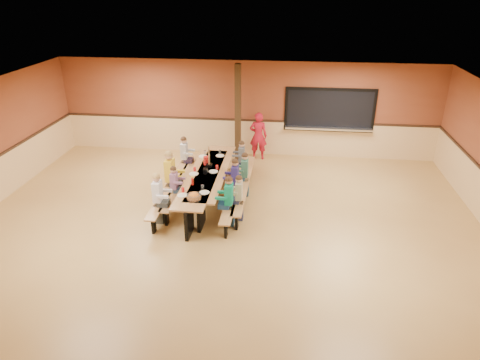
# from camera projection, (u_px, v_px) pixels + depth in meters

# --- Properties ---
(ground) EXTENTS (12.00, 12.00, 0.00)m
(ground) POSITION_uv_depth(u_px,v_px,m) (223.00, 232.00, 9.72)
(ground) COLOR #A0763C
(ground) RESTS_ON ground
(room_envelope) EXTENTS (12.04, 10.04, 3.02)m
(room_envelope) POSITION_uv_depth(u_px,v_px,m) (223.00, 206.00, 9.42)
(room_envelope) COLOR brown
(room_envelope) RESTS_ON ground
(kitchen_pass_through) EXTENTS (2.78, 0.28, 1.38)m
(kitchen_pass_through) POSITION_uv_depth(u_px,v_px,m) (329.00, 112.00, 13.27)
(kitchen_pass_through) COLOR black
(kitchen_pass_through) RESTS_ON ground
(structural_post) EXTENTS (0.18, 0.18, 3.00)m
(structural_post) POSITION_uv_depth(u_px,v_px,m) (238.00, 114.00, 13.06)
(structural_post) COLOR black
(structural_post) RESTS_ON ground
(cafeteria_table_main) EXTENTS (1.91, 3.70, 0.74)m
(cafeteria_table_main) POSITION_uv_depth(u_px,v_px,m) (202.00, 184.00, 10.82)
(cafeteria_table_main) COLOR #A57341
(cafeteria_table_main) RESTS_ON ground
(cafeteria_table_second) EXTENTS (1.91, 3.70, 0.74)m
(cafeteria_table_second) POSITION_uv_depth(u_px,v_px,m) (213.00, 178.00, 11.14)
(cafeteria_table_second) COLOR #A57341
(cafeteria_table_second) RESTS_ON ground
(seated_child_white_left) EXTENTS (0.39, 0.32, 1.24)m
(seated_child_white_left) POSITION_uv_depth(u_px,v_px,m) (158.00, 199.00, 9.89)
(seated_child_white_left) COLOR white
(seated_child_white_left) RESTS_ON ground
(seated_adult_yellow) EXTENTS (0.44, 0.36, 1.36)m
(seated_adult_yellow) POSITION_uv_depth(u_px,v_px,m) (170.00, 177.00, 10.85)
(seated_adult_yellow) COLOR yellow
(seated_adult_yellow) RESTS_ON ground
(seated_child_grey_left) EXTENTS (0.36, 0.30, 1.20)m
(seated_child_grey_left) POSITION_uv_depth(u_px,v_px,m) (185.00, 157.00, 12.26)
(seated_child_grey_left) COLOR silver
(seated_child_grey_left) RESTS_ON ground
(seated_child_teal_right) EXTENTS (0.38, 0.31, 1.22)m
(seated_child_teal_right) POSITION_uv_depth(u_px,v_px,m) (229.00, 201.00, 9.79)
(seated_child_teal_right) COLOR #0C8360
(seated_child_teal_right) RESTS_ON ground
(seated_child_navy_right) EXTENTS (0.37, 0.30, 1.21)m
(seated_child_navy_right) POSITION_uv_depth(u_px,v_px,m) (235.00, 182.00, 10.76)
(seated_child_navy_right) COLOR navy
(seated_child_navy_right) RESTS_ON ground
(seated_child_char_right) EXTENTS (0.34, 0.27, 1.14)m
(seated_child_char_right) POSITION_uv_depth(u_px,v_px,m) (242.00, 160.00, 12.11)
(seated_child_char_right) COLOR #51555C
(seated_child_char_right) RESTS_ON ground
(seated_child_purple_sec) EXTENTS (0.32, 0.26, 1.12)m
(seated_child_purple_sec) POSITION_uv_depth(u_px,v_px,m) (174.00, 188.00, 10.55)
(seated_child_purple_sec) COLOR #8B5D81
(seated_child_purple_sec) RESTS_ON ground
(seated_child_green_sec) EXTENTS (0.36, 0.29, 1.19)m
(seated_child_green_sec) POSITION_uv_depth(u_px,v_px,m) (245.00, 175.00, 11.17)
(seated_child_green_sec) COLOR #316350
(seated_child_green_sec) RESTS_ON ground
(seated_child_tan_sec) EXTENTS (0.33, 0.27, 1.13)m
(seated_child_tan_sec) POSITION_uv_depth(u_px,v_px,m) (239.00, 198.00, 10.02)
(seated_child_tan_sec) COLOR tan
(seated_child_tan_sec) RESTS_ON ground
(standing_woman) EXTENTS (0.57, 0.38, 1.52)m
(standing_woman) POSITION_uv_depth(u_px,v_px,m) (258.00, 136.00, 13.44)
(standing_woman) COLOR #AE1326
(standing_woman) RESTS_ON ground
(punch_pitcher) EXTENTS (0.16, 0.16, 0.22)m
(punch_pitcher) POSITION_uv_depth(u_px,v_px,m) (206.00, 160.00, 11.38)
(punch_pitcher) COLOR red
(punch_pitcher) RESTS_ON cafeteria_table_main
(chip_bowl) EXTENTS (0.32, 0.32, 0.15)m
(chip_bowl) POSITION_uv_depth(u_px,v_px,m) (194.00, 196.00, 9.56)
(chip_bowl) COLOR orange
(chip_bowl) RESTS_ON cafeteria_table_main
(napkin_dispenser) EXTENTS (0.10, 0.14, 0.13)m
(napkin_dispenser) POSITION_uv_depth(u_px,v_px,m) (205.00, 171.00, 10.87)
(napkin_dispenser) COLOR black
(napkin_dispenser) RESTS_ON cafeteria_table_main
(condiment_mustard) EXTENTS (0.06, 0.06, 0.17)m
(condiment_mustard) POSITION_uv_depth(u_px,v_px,m) (192.00, 180.00, 10.33)
(condiment_mustard) COLOR yellow
(condiment_mustard) RESTS_ON cafeteria_table_main
(condiment_ketchup) EXTENTS (0.06, 0.06, 0.17)m
(condiment_ketchup) POSITION_uv_depth(u_px,v_px,m) (192.00, 182.00, 10.25)
(condiment_ketchup) COLOR #B2140F
(condiment_ketchup) RESTS_ON cafeteria_table_main
(table_paddle) EXTENTS (0.16, 0.16, 0.56)m
(table_paddle) POSITION_uv_depth(u_px,v_px,m) (209.00, 161.00, 11.25)
(table_paddle) COLOR black
(table_paddle) RESTS_ON cafeteria_table_main
(place_settings) EXTENTS (0.65, 3.30, 0.11)m
(place_settings) POSITION_uv_depth(u_px,v_px,m) (202.00, 174.00, 10.70)
(place_settings) COLOR beige
(place_settings) RESTS_ON cafeteria_table_main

